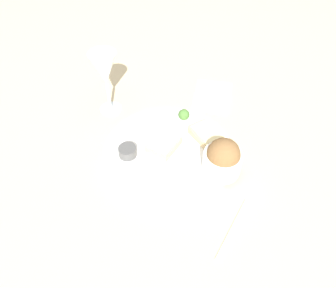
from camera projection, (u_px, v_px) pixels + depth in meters
ground_plane at (168, 153)px, 0.85m from camera, size 4.00×4.00×0.00m
dinner_plate at (168, 151)px, 0.85m from camera, size 0.33×0.33×0.01m
salad_bowl at (223, 158)px, 0.77m from camera, size 0.09×0.09×0.10m
sauce_ramekin at (127, 151)px, 0.82m from camera, size 0.05×0.05×0.03m
cheese_toast_near at (164, 144)px, 0.84m from camera, size 0.10×0.10×0.03m
cheese_toast_far at (206, 134)px, 0.86m from camera, size 0.10×0.09×0.03m
wine_glass at (105, 71)px, 0.88m from camera, size 0.07×0.07×0.19m
garnish at (184, 115)px, 0.91m from camera, size 0.03×0.03×0.03m
napkin at (212, 96)px, 1.01m from camera, size 0.17×0.14×0.01m
fork at (233, 228)px, 0.70m from camera, size 0.15×0.10×0.01m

